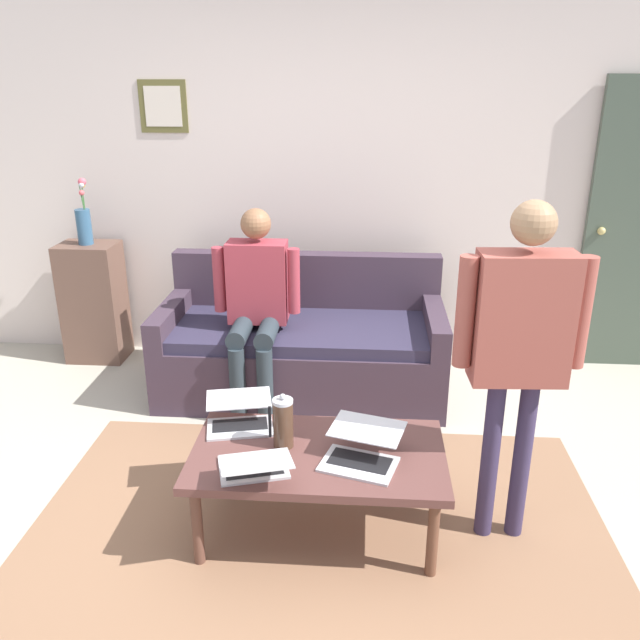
{
  "coord_description": "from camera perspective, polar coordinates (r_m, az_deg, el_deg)",
  "views": [
    {
      "loc": [
        -0.27,
        2.51,
        2.04
      ],
      "look_at": [
        -0.03,
        -0.76,
        0.8
      ],
      "focal_mm": 36.35,
      "sensor_mm": 36.0,
      "label": 1
    }
  ],
  "objects": [
    {
      "name": "person_seated",
      "position": [
        4.09,
        -5.64,
        1.92
      ],
      "size": [
        0.55,
        0.51,
        1.28
      ],
      "color": "#29333A",
      "rests_on": "ground_plane"
    },
    {
      "name": "back_wall",
      "position": [
        4.77,
        0.93,
        12.44
      ],
      "size": [
        7.04,
        0.11,
        2.7
      ],
      "color": "beige",
      "rests_on": "ground_plane"
    },
    {
      "name": "laptop_center",
      "position": [
        3.22,
        -7.09,
        -8.49
      ],
      "size": [
        0.37,
        0.36,
        0.12
      ],
      "color": "silver",
      "rests_on": "coffee_table"
    },
    {
      "name": "french_press",
      "position": [
        3.0,
        -3.28,
        -9.0
      ],
      "size": [
        0.12,
        0.1,
        0.27
      ],
      "color": "#4C3323",
      "rests_on": "coffee_table"
    },
    {
      "name": "flower_vase",
      "position": [
        4.98,
        -20.07,
        8.06
      ],
      "size": [
        0.11,
        0.1,
        0.47
      ],
      "color": "#335A7C",
      "rests_on": "side_shelf"
    },
    {
      "name": "area_rug",
      "position": [
        3.18,
        -0.31,
        -19.02
      ],
      "size": [
        2.77,
        2.07,
        0.01
      ],
      "primitive_type": "cube",
      "color": "#8C6448",
      "rests_on": "ground_plane"
    },
    {
      "name": "laptop_left",
      "position": [
        2.93,
        3.69,
        -11.48
      ],
      "size": [
        0.4,
        0.42,
        0.13
      ],
      "color": "silver",
      "rests_on": "coffee_table"
    },
    {
      "name": "couch",
      "position": [
        4.41,
        -1.55,
        -2.39
      ],
      "size": [
        1.87,
        0.87,
        0.88
      ],
      "color": "#3D2E3C",
      "rests_on": "ground_plane"
    },
    {
      "name": "side_shelf",
      "position": [
        5.14,
        -19.27,
        1.49
      ],
      "size": [
        0.42,
        0.32,
        0.89
      ],
      "color": "brown",
      "rests_on": "ground_plane"
    },
    {
      "name": "person_standing",
      "position": [
        2.86,
        17.24,
        -1.23
      ],
      "size": [
        0.57,
        0.2,
        1.59
      ],
      "color": "#352B49",
      "rests_on": "ground_plane"
    },
    {
      "name": "laptop_right",
      "position": [
        2.85,
        -5.8,
        -12.62
      ],
      "size": [
        0.38,
        0.42,
        0.14
      ],
      "color": "silver",
      "rests_on": "coffee_table"
    },
    {
      "name": "ground_plane",
      "position": [
        3.25,
        -1.58,
        -18.21
      ],
      "size": [
        7.68,
        7.68,
        0.0
      ],
      "primitive_type": "plane",
      "color": "#B1AA97"
    },
    {
      "name": "coffee_table",
      "position": [
        3.04,
        -0.18,
        -12.21
      ],
      "size": [
        1.16,
        0.66,
        0.43
      ],
      "color": "brown",
      "rests_on": "ground_plane"
    }
  ]
}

